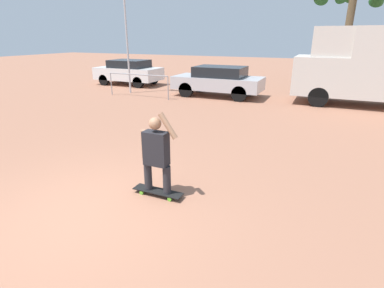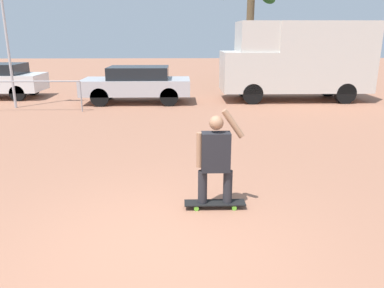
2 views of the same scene
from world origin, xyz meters
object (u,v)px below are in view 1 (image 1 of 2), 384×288
Objects in this scene: skateboard at (158,191)px; person_skateboarder at (156,152)px; camper_van at (377,65)px; flagpole at (127,31)px; parked_car_white at (129,72)px; parked_car_silver at (218,80)px.

skateboard is 0.77m from person_skateboarder.
camper_van is at bearing 67.06° from person_skateboarder.
person_skateboarder is 0.28× the size of flagpole.
camper_van reaches higher than parked_car_white.
camper_van is 1.41× the size of parked_car_silver.
person_skateboarder is 0.25× the size of camper_van.
camper_van is 1.13× the size of flagpole.
skateboard is 0.16× the size of camper_van.
parked_car_silver is at bearing 12.52° from flagpole.
person_skateboarder is at bearing 180.00° from skateboard.
parked_car_white is at bearing 127.45° from skateboard.
flagpole is (1.74, -2.28, 2.20)m from parked_car_white.
parked_car_silver is 4.93m from flagpole.
person_skateboarder is 0.38× the size of parked_car_white.
person_skateboarder is at bearing -112.94° from camper_van.
parked_car_white is at bearing 127.44° from person_skateboarder.
parked_car_white is (-6.04, 1.33, 0.00)m from parked_car_silver.
camper_van is 6.48m from parked_car_silver.
skateboard is 0.64× the size of person_skateboarder.
skateboard is 0.24× the size of parked_car_white.
person_skateboarder is at bearing -76.84° from parked_car_silver.
camper_van is at bearing -4.04° from parked_car_white.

